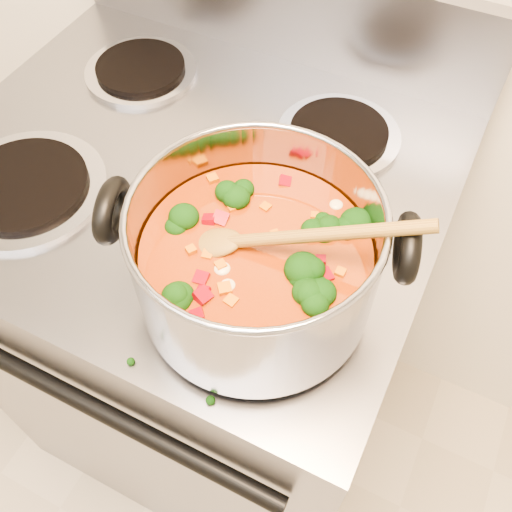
# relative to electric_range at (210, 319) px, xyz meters

# --- Properties ---
(electric_range) EXTENTS (0.73, 0.66, 1.08)m
(electric_range) POSITION_rel_electric_range_xyz_m (0.00, 0.00, 0.00)
(electric_range) COLOR gray
(electric_range) RESTS_ON ground
(stockpot) EXTENTS (0.33, 0.26, 0.16)m
(stockpot) POSITION_rel_electric_range_xyz_m (0.19, -0.16, 0.54)
(stockpot) COLOR #95959C
(stockpot) RESTS_ON electric_range
(wooden_spoon) EXTENTS (0.25, 0.09, 0.10)m
(wooden_spoon) POSITION_rel_electric_range_xyz_m (0.20, -0.16, 0.57)
(wooden_spoon) COLOR olive
(wooden_spoon) RESTS_ON stockpot
(cooktop_crumbs) EXTENTS (0.22, 0.15, 0.01)m
(cooktop_crumbs) POSITION_rel_electric_range_xyz_m (0.12, -0.05, 0.46)
(cooktop_crumbs) COLOR black
(cooktop_crumbs) RESTS_ON electric_range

